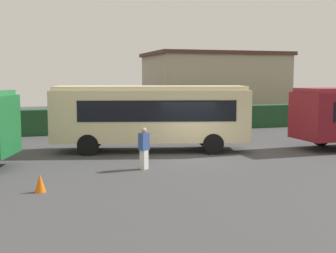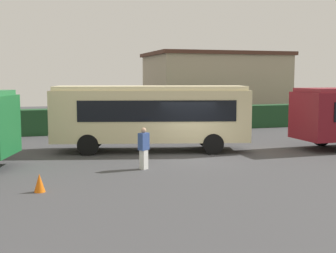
{
  "view_description": "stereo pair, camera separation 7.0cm",
  "coord_description": "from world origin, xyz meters",
  "px_view_note": "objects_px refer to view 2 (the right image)",
  "views": [
    {
      "loc": [
        -6.83,
        -18.63,
        3.68
      ],
      "look_at": [
        -0.8,
        1.46,
        1.33
      ],
      "focal_mm": 47.58,
      "sensor_mm": 36.0,
      "label": 1
    },
    {
      "loc": [
        -6.77,
        -18.65,
        3.68
      ],
      "look_at": [
        -0.8,
        1.46,
        1.33
      ],
      "focal_mm": 47.58,
      "sensor_mm": 36.0,
      "label": 2
    }
  ],
  "objects_px": {
    "person_center": "(163,125)",
    "traffic_cone": "(39,183)",
    "person_left": "(144,147)",
    "bus_cream": "(151,114)"
  },
  "relations": [
    {
      "from": "person_center",
      "to": "traffic_cone",
      "type": "xyz_separation_m",
      "value": [
        -6.86,
        -9.69,
        -0.65
      ]
    },
    {
      "from": "person_center",
      "to": "traffic_cone",
      "type": "bearing_deg",
      "value": -132.85
    },
    {
      "from": "person_left",
      "to": "person_center",
      "type": "bearing_deg",
      "value": 122.74
    },
    {
      "from": "person_center",
      "to": "traffic_cone",
      "type": "height_order",
      "value": "person_center"
    },
    {
      "from": "person_left",
      "to": "traffic_cone",
      "type": "relative_size",
      "value": 2.79
    },
    {
      "from": "person_left",
      "to": "person_center",
      "type": "relative_size",
      "value": 0.93
    },
    {
      "from": "bus_cream",
      "to": "traffic_cone",
      "type": "height_order",
      "value": "bus_cream"
    },
    {
      "from": "person_left",
      "to": "traffic_cone",
      "type": "xyz_separation_m",
      "value": [
        -4.03,
        -2.52,
        -0.58
      ]
    },
    {
      "from": "person_center",
      "to": "person_left",
      "type": "bearing_deg",
      "value": -119.08
    },
    {
      "from": "person_center",
      "to": "bus_cream",
      "type": "bearing_deg",
      "value": -123.91
    }
  ]
}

